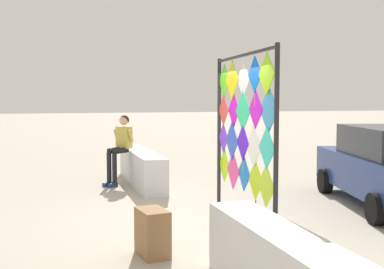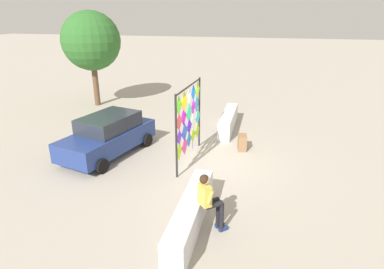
# 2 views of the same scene
# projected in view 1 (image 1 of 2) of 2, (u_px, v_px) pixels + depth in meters

# --- Properties ---
(ground) EXTENTS (120.00, 120.00, 0.00)m
(ground) POSITION_uv_depth(u_px,v_px,m) (197.00, 222.00, 7.95)
(ground) COLOR #ADA393
(plaza_ledge_left) EXTENTS (3.40, 0.52, 0.79)m
(plaza_ledge_left) POSITION_uv_depth(u_px,v_px,m) (141.00, 168.00, 11.46)
(plaza_ledge_left) COLOR silver
(plaza_ledge_left) RESTS_ON ground
(kite_display_rack) EXTENTS (2.82, 0.23, 2.78)m
(kite_display_rack) POSITION_uv_depth(u_px,v_px,m) (243.00, 123.00, 7.94)
(kite_display_rack) COLOR #232328
(kite_display_rack) RESTS_ON ground
(seated_vendor) EXTENTS (0.74, 0.78, 1.63)m
(seated_vendor) POSITION_uv_depth(u_px,v_px,m) (120.00, 143.00, 11.35)
(seated_vendor) COLOR black
(seated_vendor) RESTS_ON ground
(cardboard_box_large) EXTENTS (0.56, 0.40, 0.61)m
(cardboard_box_large) POSITION_uv_depth(u_px,v_px,m) (152.00, 233.00, 6.23)
(cardboard_box_large) COLOR olive
(cardboard_box_large) RESTS_ON ground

